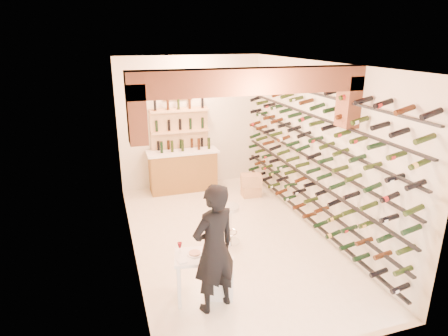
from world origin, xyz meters
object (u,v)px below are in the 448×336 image
Objects in this scene: tasting_table at (192,263)px; person at (214,249)px; back_counter at (183,169)px; white_stool at (220,279)px; crate_lower at (251,191)px; chrome_barstool at (230,222)px; wine_rack at (306,152)px.

person reaches higher than tasting_table.
back_counter is 1.98× the size of tasting_table.
white_stool is 1.17× the size of crate_lower.
back_counter is at bearing 95.27° from chrome_barstool.
wine_rack is 3.38m from back_counter.
wine_rack is 13.12× the size of crate_lower.
back_counter is 3.91× the size of crate_lower.
person is 2.54× the size of chrome_barstool.
back_counter is 2.34× the size of chrome_barstool.
wine_rack is 7.83× the size of chrome_barstool.
wine_rack is at bearing 5.89° from chrome_barstool.
white_stool is at bearing -141.68° from person.
tasting_table is 1.71m from chrome_barstool.
white_stool is (0.40, -0.02, -0.33)m from tasting_table.
crate_lower is (1.44, -0.89, -0.40)m from back_counter.
tasting_table is 1.18× the size of chrome_barstool.
person is (-0.51, -4.45, 0.39)m from back_counter.
back_counter is 3.35× the size of white_stool.
person is 4.14m from crate_lower.
wine_rack is 3.02m from person.
crate_lower is (2.20, 3.29, -0.45)m from tasting_table.
tasting_table reaches higher than chrome_barstool.
tasting_table is at bearing 176.73° from white_stool.
back_counter is 2.82m from chrome_barstool.
chrome_barstool is (-1.57, -0.16, -1.13)m from wine_rack.
wine_rack is at bearing 35.20° from white_stool.
person reaches higher than back_counter.
person reaches higher than crate_lower.
crate_lower is at bearing -139.88° from person.
person is at bearing -120.52° from white_stool.
wine_rack reaches higher than crate_lower.
chrome_barstool is at bearing -136.34° from person.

